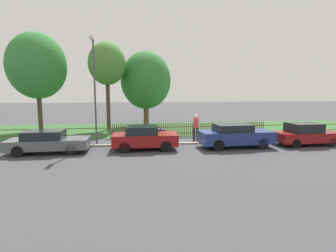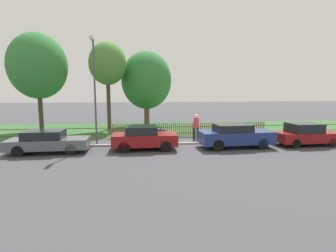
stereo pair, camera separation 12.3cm
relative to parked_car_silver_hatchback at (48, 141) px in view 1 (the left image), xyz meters
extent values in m
plane|color=#424247|center=(8.92, 1.25, -0.65)|extent=(120.00, 120.00, 0.00)
cube|color=#B2ADA3|center=(8.92, 1.35, -0.59)|extent=(36.55, 0.20, 0.12)
cube|color=#33602D|center=(8.92, 8.37, -0.65)|extent=(36.55, 8.71, 0.01)
cube|color=brown|center=(8.92, 4.04, -0.36)|extent=(36.55, 0.03, 0.05)
cube|color=brown|center=(8.92, 4.04, 0.11)|extent=(36.55, 0.03, 0.05)
cube|color=brown|center=(3.09, 4.01, -0.12)|extent=(0.06, 0.03, 1.07)
cube|color=brown|center=(3.23, 4.01, -0.12)|extent=(0.06, 0.03, 1.07)
cube|color=brown|center=(3.38, 4.01, -0.12)|extent=(0.06, 0.03, 1.07)
cube|color=brown|center=(3.53, 4.01, -0.12)|extent=(0.06, 0.03, 1.07)
cube|color=brown|center=(3.68, 4.01, -0.12)|extent=(0.06, 0.03, 1.07)
cube|color=brown|center=(3.82, 4.01, -0.12)|extent=(0.06, 0.03, 1.07)
cube|color=brown|center=(3.97, 4.01, -0.12)|extent=(0.06, 0.03, 1.07)
cube|color=brown|center=(4.12, 4.01, -0.12)|extent=(0.06, 0.03, 1.07)
cube|color=brown|center=(4.27, 4.01, -0.12)|extent=(0.06, 0.03, 1.07)
cube|color=brown|center=(4.42, 4.01, -0.12)|extent=(0.06, 0.03, 1.07)
cube|color=brown|center=(4.56, 4.01, -0.12)|extent=(0.06, 0.03, 1.07)
cube|color=brown|center=(4.71, 4.01, -0.12)|extent=(0.06, 0.03, 1.07)
cube|color=brown|center=(4.86, 4.01, -0.12)|extent=(0.06, 0.03, 1.07)
cube|color=brown|center=(5.01, 4.01, -0.12)|extent=(0.06, 0.03, 1.07)
cube|color=brown|center=(5.15, 4.01, -0.12)|extent=(0.06, 0.03, 1.07)
cube|color=brown|center=(5.30, 4.01, -0.12)|extent=(0.06, 0.03, 1.07)
cube|color=brown|center=(5.45, 4.01, -0.12)|extent=(0.06, 0.03, 1.07)
cube|color=brown|center=(5.60, 4.01, -0.12)|extent=(0.06, 0.03, 1.07)
cube|color=brown|center=(5.74, 4.01, -0.12)|extent=(0.06, 0.03, 1.07)
cube|color=brown|center=(5.89, 4.01, -0.12)|extent=(0.06, 0.03, 1.07)
cube|color=brown|center=(6.04, 4.01, -0.12)|extent=(0.06, 0.03, 1.07)
cube|color=brown|center=(6.19, 4.01, -0.12)|extent=(0.06, 0.03, 1.07)
cube|color=brown|center=(6.33, 4.01, -0.12)|extent=(0.06, 0.03, 1.07)
cube|color=brown|center=(6.48, 4.01, -0.12)|extent=(0.06, 0.03, 1.07)
cube|color=brown|center=(6.63, 4.01, -0.12)|extent=(0.06, 0.03, 1.07)
cube|color=brown|center=(6.78, 4.01, -0.12)|extent=(0.06, 0.03, 1.07)
cube|color=brown|center=(6.93, 4.01, -0.12)|extent=(0.06, 0.03, 1.07)
cube|color=brown|center=(7.07, 4.01, -0.12)|extent=(0.06, 0.03, 1.07)
cube|color=brown|center=(7.22, 4.01, -0.12)|extent=(0.06, 0.03, 1.07)
cube|color=brown|center=(7.37, 4.01, -0.12)|extent=(0.06, 0.03, 1.07)
cube|color=brown|center=(7.52, 4.01, -0.12)|extent=(0.06, 0.03, 1.07)
cube|color=brown|center=(7.66, 4.01, -0.12)|extent=(0.06, 0.03, 1.07)
cube|color=brown|center=(7.81, 4.01, -0.12)|extent=(0.06, 0.03, 1.07)
cube|color=brown|center=(7.96, 4.01, -0.12)|extent=(0.06, 0.03, 1.07)
cube|color=brown|center=(8.11, 4.01, -0.12)|extent=(0.06, 0.03, 1.07)
cube|color=brown|center=(8.25, 4.01, -0.12)|extent=(0.06, 0.03, 1.07)
cube|color=brown|center=(8.40, 4.01, -0.12)|extent=(0.06, 0.03, 1.07)
cube|color=brown|center=(8.55, 4.01, -0.12)|extent=(0.06, 0.03, 1.07)
cube|color=brown|center=(8.70, 4.01, -0.12)|extent=(0.06, 0.03, 1.07)
cube|color=brown|center=(8.85, 4.01, -0.12)|extent=(0.06, 0.03, 1.07)
cube|color=brown|center=(8.99, 4.01, -0.12)|extent=(0.06, 0.03, 1.07)
cube|color=brown|center=(9.14, 4.01, -0.12)|extent=(0.06, 0.03, 1.07)
cube|color=brown|center=(9.29, 4.01, -0.12)|extent=(0.06, 0.03, 1.07)
cube|color=brown|center=(9.44, 4.01, -0.12)|extent=(0.06, 0.03, 1.07)
cube|color=brown|center=(9.58, 4.01, -0.12)|extent=(0.06, 0.03, 1.07)
cube|color=brown|center=(9.73, 4.01, -0.12)|extent=(0.06, 0.03, 1.07)
cube|color=brown|center=(9.88, 4.01, -0.12)|extent=(0.06, 0.03, 1.07)
cube|color=brown|center=(10.03, 4.01, -0.12)|extent=(0.06, 0.03, 1.07)
cube|color=brown|center=(10.17, 4.01, -0.12)|extent=(0.06, 0.03, 1.07)
cube|color=brown|center=(10.32, 4.01, -0.12)|extent=(0.06, 0.03, 1.07)
cube|color=brown|center=(10.47, 4.01, -0.12)|extent=(0.06, 0.03, 1.07)
cube|color=brown|center=(10.62, 4.01, -0.12)|extent=(0.06, 0.03, 1.07)
cube|color=brown|center=(10.76, 4.01, -0.12)|extent=(0.06, 0.03, 1.07)
cube|color=brown|center=(10.91, 4.01, -0.12)|extent=(0.06, 0.03, 1.07)
cube|color=brown|center=(11.06, 4.01, -0.12)|extent=(0.06, 0.03, 1.07)
cube|color=brown|center=(11.21, 4.01, -0.12)|extent=(0.06, 0.03, 1.07)
cube|color=brown|center=(11.36, 4.01, -0.12)|extent=(0.06, 0.03, 1.07)
cube|color=brown|center=(11.50, 4.01, -0.12)|extent=(0.06, 0.03, 1.07)
cube|color=brown|center=(11.65, 4.01, -0.12)|extent=(0.06, 0.03, 1.07)
cube|color=brown|center=(11.80, 4.01, -0.12)|extent=(0.06, 0.03, 1.07)
cube|color=brown|center=(11.95, 4.01, -0.12)|extent=(0.06, 0.03, 1.07)
cube|color=brown|center=(12.09, 4.01, -0.12)|extent=(0.06, 0.03, 1.07)
cube|color=brown|center=(12.24, 4.01, -0.12)|extent=(0.06, 0.03, 1.07)
cube|color=brown|center=(12.39, 4.01, -0.12)|extent=(0.06, 0.03, 1.07)
cube|color=brown|center=(12.54, 4.01, -0.12)|extent=(0.06, 0.03, 1.07)
cube|color=brown|center=(12.68, 4.01, -0.12)|extent=(0.06, 0.03, 1.07)
cube|color=brown|center=(12.83, 4.01, -0.12)|extent=(0.06, 0.03, 1.07)
cube|color=brown|center=(12.98, 4.01, -0.12)|extent=(0.06, 0.03, 1.07)
cube|color=brown|center=(13.13, 4.01, -0.12)|extent=(0.06, 0.03, 1.07)
cube|color=brown|center=(13.28, 4.01, -0.12)|extent=(0.06, 0.03, 1.07)
cube|color=brown|center=(13.42, 4.01, -0.12)|extent=(0.06, 0.03, 1.07)
cube|color=brown|center=(13.57, 4.01, -0.12)|extent=(0.06, 0.03, 1.07)
cube|color=brown|center=(13.72, 4.01, -0.12)|extent=(0.06, 0.03, 1.07)
cube|color=brown|center=(13.87, 4.01, -0.12)|extent=(0.06, 0.03, 1.07)
cube|color=brown|center=(14.01, 4.01, -0.12)|extent=(0.06, 0.03, 1.07)
cube|color=brown|center=(14.16, 4.01, -0.12)|extent=(0.06, 0.03, 1.07)
cube|color=brown|center=(14.31, 4.01, -0.12)|extent=(0.06, 0.03, 1.07)
cube|color=brown|center=(14.46, 4.01, -0.12)|extent=(0.06, 0.03, 1.07)
cube|color=brown|center=(14.60, 4.01, -0.12)|extent=(0.06, 0.03, 1.07)
cube|color=brown|center=(14.75, 4.01, -0.12)|extent=(0.06, 0.03, 1.07)
cube|color=#51565B|center=(0.06, 0.00, -0.12)|extent=(4.36, 1.78, 0.55)
cube|color=black|center=(-0.16, 0.00, 0.38)|extent=(2.11, 1.55, 0.47)
cylinder|color=black|center=(1.38, 0.80, -0.35)|extent=(0.61, 0.16, 0.61)
cylinder|color=black|center=(1.42, -0.73, -0.35)|extent=(0.61, 0.16, 0.61)
cylinder|color=black|center=(-1.30, 0.73, -0.35)|extent=(0.61, 0.16, 0.61)
cylinder|color=black|center=(-1.26, -0.80, -0.35)|extent=(0.61, 0.16, 0.61)
cube|color=maroon|center=(5.43, 0.20, -0.05)|extent=(3.78, 1.77, 0.67)
cube|color=black|center=(5.24, 0.21, 0.52)|extent=(1.82, 1.58, 0.46)
cylinder|color=black|center=(6.60, 0.99, -0.33)|extent=(0.65, 0.15, 0.64)
cylinder|color=black|center=(6.59, -0.60, -0.33)|extent=(0.65, 0.15, 0.64)
cylinder|color=black|center=(4.27, 1.01, -0.33)|extent=(0.65, 0.15, 0.64)
cylinder|color=black|center=(4.25, -0.58, -0.33)|extent=(0.65, 0.15, 0.64)
cube|color=navy|center=(10.95, 0.07, 0.00)|extent=(4.48, 1.90, 0.73)
cube|color=black|center=(10.73, 0.06, 0.58)|extent=(2.18, 1.64, 0.43)
cylinder|color=black|center=(12.29, 0.92, -0.32)|extent=(0.68, 0.17, 0.67)
cylinder|color=black|center=(12.35, -0.68, -0.32)|extent=(0.68, 0.17, 0.67)
cylinder|color=black|center=(9.55, 0.82, -0.32)|extent=(0.68, 0.17, 0.67)
cylinder|color=black|center=(9.61, -0.78, -0.32)|extent=(0.68, 0.17, 0.67)
cube|color=maroon|center=(15.70, 0.20, -0.11)|extent=(4.01, 1.81, 0.60)
cube|color=black|center=(15.50, 0.19, 0.48)|extent=(1.95, 1.58, 0.57)
cylinder|color=black|center=(16.90, 1.01, -0.37)|extent=(0.58, 0.16, 0.58)
cylinder|color=black|center=(16.95, -0.53, -0.37)|extent=(0.58, 0.16, 0.58)
cylinder|color=black|center=(14.45, 0.93, -0.37)|extent=(0.58, 0.16, 0.58)
cylinder|color=black|center=(14.50, -0.61, -0.37)|extent=(0.58, 0.16, 0.58)
cylinder|color=black|center=(6.86, 2.32, -0.39)|extent=(0.54, 0.12, 0.54)
cylinder|color=black|center=(5.59, 2.27, -0.39)|extent=(0.54, 0.12, 0.54)
ellipsoid|color=black|center=(6.23, 2.30, -0.06)|extent=(1.71, 0.67, 0.76)
ellipsoid|color=black|center=(6.63, 2.31, 0.14)|extent=(0.42, 0.76, 0.35)
cylinder|color=#473828|center=(-3.10, 8.17, 1.34)|extent=(0.37, 0.37, 3.98)
ellipsoid|color=#337A38|center=(-3.10, 8.17, 4.82)|extent=(4.71, 4.71, 5.41)
cylinder|color=#473828|center=(2.52, 8.66, 1.73)|extent=(0.33, 0.33, 4.77)
ellipsoid|color=#4C8438|center=(2.52, 8.66, 5.13)|extent=(3.22, 3.22, 3.70)
cylinder|color=brown|center=(5.95, 10.67, 0.80)|extent=(0.51, 0.51, 2.91)
ellipsoid|color=#337A38|center=(5.95, 10.67, 3.78)|extent=(4.81, 4.81, 5.53)
cylinder|color=black|center=(8.95, 2.65, -0.21)|extent=(0.17, 0.17, 0.89)
cylinder|color=black|center=(9.21, 2.69, -0.21)|extent=(0.17, 0.17, 0.89)
cylinder|color=#B73338|center=(9.08, 2.67, 0.59)|extent=(0.42, 0.42, 0.70)
sphere|color=beige|center=(9.08, 2.67, 1.06)|extent=(0.24, 0.24, 0.24)
cylinder|color=#47474C|center=(2.41, 1.80, 2.57)|extent=(0.11, 0.11, 6.46)
cube|color=beige|center=(2.41, 1.45, 5.90)|extent=(0.20, 0.76, 0.18)
camera|label=1|loc=(4.88, -15.05, 2.84)|focal=28.00mm
camera|label=2|loc=(5.00, -15.07, 2.84)|focal=28.00mm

